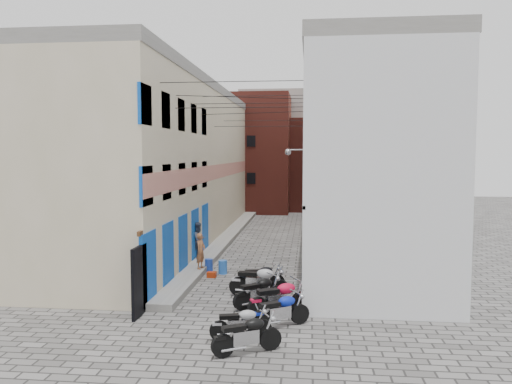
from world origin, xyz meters
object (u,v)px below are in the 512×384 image
(motorcycle_b, at_px, (241,322))
(red_crate, at_px, (212,275))
(person_a, at_px, (201,251))
(person_b, at_px, (199,240))
(motorcycle_a, at_px, (247,333))
(water_jug_near, at_px, (223,267))
(motorcycle_g, at_px, (261,275))
(water_jug_far, at_px, (209,265))
(motorcycle_d, at_px, (280,296))
(motorcycle_f, at_px, (259,280))
(motorcycle_e, at_px, (259,290))
(motorcycle_c, at_px, (281,309))

(motorcycle_b, relative_size, red_crate, 4.79)
(person_a, xyz_separation_m, person_b, (-0.58, 2.16, 0.08))
(motorcycle_a, bearing_deg, red_crate, 169.56)
(motorcycle_a, height_order, water_jug_near, motorcycle_a)
(motorcycle_a, bearing_deg, motorcycle_g, 154.10)
(water_jug_far, bearing_deg, motorcycle_d, -58.51)
(person_b, xyz_separation_m, water_jug_far, (0.80, -1.61, -0.80))
(motorcycle_f, height_order, motorcycle_g, motorcycle_f)
(motorcycle_a, height_order, motorcycle_e, motorcycle_e)
(motorcycle_e, bearing_deg, motorcycle_b, -42.58)
(motorcycle_c, bearing_deg, motorcycle_b, -76.35)
(motorcycle_e, xyz_separation_m, motorcycle_f, (-0.13, 1.14, 0.05))
(motorcycle_b, bearing_deg, water_jug_far, -176.13)
(motorcycle_d, bearing_deg, red_crate, -175.57)
(person_b, relative_size, red_crate, 4.58)
(motorcycle_f, bearing_deg, motorcycle_c, 23.28)
(motorcycle_f, height_order, water_jug_near, motorcycle_f)
(motorcycle_b, distance_m, red_crate, 6.92)
(motorcycle_a, xyz_separation_m, motorcycle_c, (0.73, 2.00, 0.00))
(motorcycle_d, distance_m, water_jug_near, 5.82)
(motorcycle_e, bearing_deg, person_b, 170.43)
(motorcycle_b, distance_m, motorcycle_c, 1.47)
(motorcycle_f, height_order, person_b, person_b)
(motorcycle_b, bearing_deg, motorcycle_d, 141.82)
(person_a, relative_size, water_jug_near, 2.60)
(motorcycle_c, relative_size, water_jug_near, 3.32)
(motorcycle_d, bearing_deg, motorcycle_c, -24.74)
(motorcycle_b, relative_size, motorcycle_e, 0.88)
(motorcycle_e, xyz_separation_m, person_b, (-3.44, 6.28, 0.50))
(motorcycle_c, bearing_deg, person_b, 175.39)
(motorcycle_c, height_order, motorcycle_f, motorcycle_f)
(motorcycle_d, bearing_deg, water_jug_near, 178.00)
(motorcycle_b, height_order, red_crate, motorcycle_b)
(motorcycle_f, distance_m, motorcycle_g, 1.04)
(motorcycle_c, distance_m, red_crate, 6.36)
(motorcycle_f, xyz_separation_m, red_crate, (-2.19, 2.54, -0.51))
(red_crate, bearing_deg, motorcycle_f, -49.19)
(motorcycle_a, relative_size, water_jug_near, 3.30)
(motorcycle_c, relative_size, person_a, 1.28)
(person_b, bearing_deg, red_crate, -130.55)
(motorcycle_b, xyz_separation_m, motorcycle_c, (1.02, 1.05, 0.05))
(motorcycle_d, height_order, motorcycle_e, motorcycle_d)
(person_a, height_order, person_b, person_b)
(motorcycle_a, height_order, person_b, person_b)
(motorcycle_g, distance_m, person_a, 3.37)
(motorcycle_a, distance_m, person_b, 10.74)
(motorcycle_c, xyz_separation_m, red_crate, (-3.13, 5.52, -0.44))
(motorcycle_f, distance_m, person_b, 6.13)
(person_b, bearing_deg, motorcycle_d, -123.47)
(motorcycle_d, xyz_separation_m, person_b, (-4.16, 7.10, 0.45))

